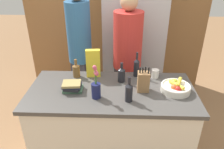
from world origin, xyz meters
The scene contains 15 objects.
kitchen_island centered at (0.00, 0.00, 0.44)m, with size 1.65×0.77×0.88m.
back_wall_wood centered at (0.00, 1.63, 1.30)m, with size 2.85×0.12×2.60m.
refrigerator centered at (0.26, 1.27, 1.01)m, with size 0.86×0.63×2.02m.
fruit_bowl centered at (0.62, 0.00, 0.93)m, with size 0.29×0.29×0.11m.
knife_block centered at (0.31, 0.00, 0.98)m, with size 0.11×0.10×0.26m.
flower_vase centered at (-0.14, -0.14, 1.00)m, with size 0.09×0.09×0.33m.
cereal_box centered at (-0.21, 0.28, 1.04)m, with size 0.16×0.08×0.31m.
coffee_mug centered at (0.46, 0.28, 0.93)m, with size 0.08×0.12×0.09m.
book_stack centered at (-0.38, -0.02, 0.93)m, with size 0.20×0.16×0.09m.
bottle_oil centered at (0.26, 0.30, 0.99)m, with size 0.06×0.06×0.28m.
bottle_vinegar centered at (-0.39, 0.26, 0.96)m, with size 0.08×0.08×0.20m.
bottle_wine centered at (0.10, 0.17, 0.97)m, with size 0.08×0.08×0.21m.
bottle_water centered at (0.16, -0.18, 0.98)m, with size 0.07×0.07×0.25m.
person_at_sink centered at (-0.42, 0.71, 1.05)m, with size 0.29×0.29×1.82m.
person_in_blue centered at (0.17, 0.68, 0.96)m, with size 0.35×0.35×1.70m.
Camera 1 is at (0.07, -1.83, 2.03)m, focal length 35.00 mm.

